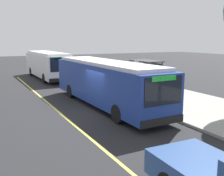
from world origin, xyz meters
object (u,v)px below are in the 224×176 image
(route_sign_post, at_px, (136,74))
(pedestrian_commuter, at_px, (125,80))
(transit_bus_second, at_px, (47,64))
(waiting_bench, at_px, (148,84))
(transit_bus_main, at_px, (106,82))

(route_sign_post, relative_size, pedestrian_commuter, 1.66)
(transit_bus_second, relative_size, waiting_bench, 6.59)
(route_sign_post, bearing_deg, waiting_bench, 134.19)
(transit_bus_main, xyz_separation_m, transit_bus_second, (-14.30, -0.27, -0.00))
(transit_bus_main, bearing_deg, pedestrian_commuter, 132.00)
(transit_bus_main, xyz_separation_m, waiting_bench, (-2.94, 5.39, -0.98))
(route_sign_post, distance_m, pedestrian_commuter, 2.89)
(transit_bus_second, bearing_deg, route_sign_post, 10.41)
(transit_bus_second, xyz_separation_m, pedestrian_commuter, (11.61, 3.26, -0.50))
(transit_bus_second, relative_size, pedestrian_commuter, 6.24)
(waiting_bench, bearing_deg, pedestrian_commuter, -84.07)
(waiting_bench, bearing_deg, transit_bus_second, -153.53)
(transit_bus_second, distance_m, pedestrian_commuter, 12.07)
(transit_bus_main, relative_size, pedestrian_commuter, 6.92)
(pedestrian_commuter, bearing_deg, waiting_bench, 95.93)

